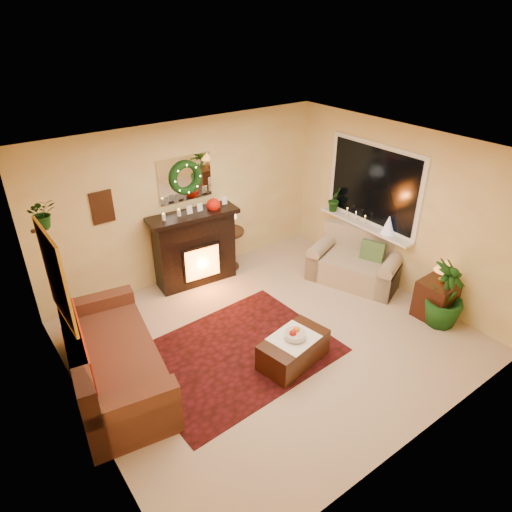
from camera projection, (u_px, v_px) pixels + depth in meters
floor at (271, 337)px, 6.39m from camera, size 5.00×5.00×0.00m
ceiling at (274, 156)px, 5.13m from camera, size 5.00×5.00×0.00m
wall_back at (186, 202)px, 7.35m from camera, size 5.00×5.00×0.00m
wall_front at (424, 353)px, 4.17m from camera, size 5.00×5.00×0.00m
wall_left at (72, 330)px, 4.47m from camera, size 4.50×4.50×0.00m
wall_right at (399, 210)px, 7.05m from camera, size 4.50×4.50×0.00m
area_rug at (236, 353)px, 6.10m from camera, size 2.61×2.01×0.01m
sofa at (114, 354)px, 5.44m from camera, size 1.30×2.31×0.94m
red_throw at (102, 349)px, 5.49m from camera, size 0.80×1.30×0.02m
fireplace at (195, 252)px, 7.44m from camera, size 1.31×0.52×1.17m
poinsettia at (213, 205)px, 7.23m from camera, size 0.22×0.22×0.22m
mantel_candle_a at (164, 219)px, 6.86m from camera, size 0.06×0.06×0.17m
mantel_candle_b at (179, 215)px, 7.00m from camera, size 0.06×0.06×0.17m
mantel_mirror at (185, 178)px, 7.14m from camera, size 0.92×0.02×0.72m
wreath at (186, 178)px, 7.10m from camera, size 0.55×0.11×0.55m
wall_art at (102, 207)px, 6.52m from camera, size 0.32×0.03×0.48m
gold_mirror at (55, 277)px, 4.47m from camera, size 0.03×0.84×1.00m
hanging_plant at (45, 227)px, 4.97m from camera, size 0.33×0.28×0.36m
loveseat at (356, 258)px, 7.51m from camera, size 1.31×1.64×0.83m
window_frame at (373, 185)px, 7.31m from camera, size 0.03×1.86×1.36m
window_glass at (373, 185)px, 7.31m from camera, size 0.02×1.70×1.22m
window_sill at (364, 225)px, 7.59m from camera, size 0.22×1.86×0.04m
mini_tree at (388, 225)px, 7.19m from camera, size 0.21×0.21×0.32m
sill_plant at (335, 200)px, 7.98m from camera, size 0.30×0.24×0.55m
side_table_round at (229, 251)px, 7.94m from camera, size 0.62×0.62×0.72m
lamp_cream at (228, 222)px, 7.66m from camera, size 0.31×0.31×0.47m
end_table_square at (435, 301)px, 6.70m from camera, size 0.49×0.49×0.59m
lamp_tiffany at (443, 273)px, 6.48m from camera, size 0.28×0.28×0.41m
coffee_table at (293, 349)px, 5.86m from camera, size 1.00×0.67×0.38m
fruit_bowl at (295, 335)px, 5.74m from camera, size 0.27×0.27×0.06m
floor_palm at (445, 297)px, 6.46m from camera, size 2.15×2.15×2.96m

